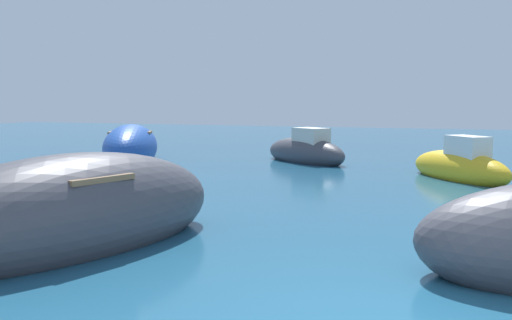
% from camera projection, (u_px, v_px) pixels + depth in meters
% --- Properties ---
extents(moored_boat_2, '(3.79, 5.29, 1.69)m').
position_uv_depth(moored_boat_2, '(131.00, 147.00, 20.48)').
color(moored_boat_2, '#1E479E').
rests_on(moored_boat_2, ground).
extents(moored_boat_3, '(3.90, 3.30, 1.48)m').
position_uv_depth(moored_boat_3, '(306.00, 152.00, 19.76)').
color(moored_boat_3, '#3F3F47').
rests_on(moored_boat_3, ground).
extents(moored_boat_4, '(3.60, 5.59, 1.83)m').
position_uv_depth(moored_boat_4, '(73.00, 214.00, 8.28)').
color(moored_boat_4, '#3F3F47').
rests_on(moored_boat_4, ground).
extents(moored_boat_7, '(3.24, 3.63, 1.46)m').
position_uv_depth(moored_boat_7, '(460.00, 167.00, 15.43)').
color(moored_boat_7, gold).
rests_on(moored_boat_7, ground).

